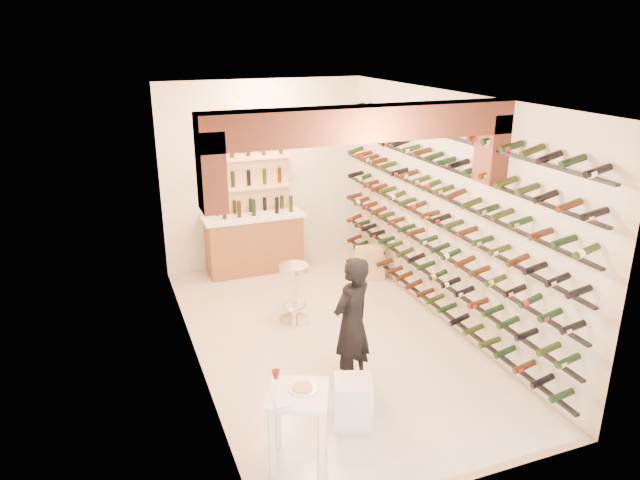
{
  "coord_description": "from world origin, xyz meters",
  "views": [
    {
      "loc": [
        -2.65,
        -6.58,
        3.92
      ],
      "look_at": [
        0.0,
        0.3,
        1.3
      ],
      "focal_mm": 32.97,
      "sensor_mm": 36.0,
      "label": 1
    }
  ],
  "objects_px": {
    "tasting_table": "(298,405)",
    "wine_rack": "(433,216)",
    "chrome_barstool": "(294,289)",
    "white_stool": "(353,401)",
    "crate_lower": "(369,269)",
    "back_counter": "(254,241)",
    "person": "(352,323)"
  },
  "relations": [
    {
      "from": "tasting_table",
      "to": "wine_rack",
      "type": "bearing_deg",
      "value": 63.38
    },
    {
      "from": "wine_rack",
      "to": "tasting_table",
      "type": "bearing_deg",
      "value": -140.91
    },
    {
      "from": "chrome_barstool",
      "to": "white_stool",
      "type": "bearing_deg",
      "value": -93.77
    },
    {
      "from": "chrome_barstool",
      "to": "crate_lower",
      "type": "xyz_separation_m",
      "value": [
        1.68,
        1.06,
        -0.35
      ]
    },
    {
      "from": "tasting_table",
      "to": "white_stool",
      "type": "xyz_separation_m",
      "value": [
        0.75,
        0.41,
        -0.41
      ]
    },
    {
      "from": "wine_rack",
      "to": "tasting_table",
      "type": "distance_m",
      "value": 3.61
    },
    {
      "from": "back_counter",
      "to": "person",
      "type": "bearing_deg",
      "value": -88.03
    },
    {
      "from": "back_counter",
      "to": "white_stool",
      "type": "height_order",
      "value": "back_counter"
    },
    {
      "from": "wine_rack",
      "to": "back_counter",
      "type": "xyz_separation_m",
      "value": [
        -1.83,
        2.65,
        -1.02
      ]
    },
    {
      "from": "tasting_table",
      "to": "chrome_barstool",
      "type": "xyz_separation_m",
      "value": [
        0.91,
        2.81,
        -0.16
      ]
    },
    {
      "from": "tasting_table",
      "to": "chrome_barstool",
      "type": "distance_m",
      "value": 2.96
    },
    {
      "from": "back_counter",
      "to": "crate_lower",
      "type": "bearing_deg",
      "value": -30.18
    },
    {
      "from": "person",
      "to": "chrome_barstool",
      "type": "bearing_deg",
      "value": -114.52
    },
    {
      "from": "chrome_barstool",
      "to": "wine_rack",
      "type": "bearing_deg",
      "value": -18.44
    },
    {
      "from": "back_counter",
      "to": "chrome_barstool",
      "type": "distance_m",
      "value": 2.05
    },
    {
      "from": "wine_rack",
      "to": "chrome_barstool",
      "type": "relative_size",
      "value": 6.6
    },
    {
      "from": "white_stool",
      "to": "chrome_barstool",
      "type": "distance_m",
      "value": 2.42
    },
    {
      "from": "crate_lower",
      "to": "person",
      "type": "bearing_deg",
      "value": -119.24
    },
    {
      "from": "wine_rack",
      "to": "back_counter",
      "type": "distance_m",
      "value": 3.38
    },
    {
      "from": "wine_rack",
      "to": "crate_lower",
      "type": "distance_m",
      "value": 2.18
    },
    {
      "from": "wine_rack",
      "to": "white_stool",
      "type": "height_order",
      "value": "wine_rack"
    },
    {
      "from": "person",
      "to": "chrome_barstool",
      "type": "xyz_separation_m",
      "value": [
        -0.11,
        1.75,
        -0.3
      ]
    },
    {
      "from": "back_counter",
      "to": "person",
      "type": "xyz_separation_m",
      "value": [
        0.13,
        -3.79,
        0.26
      ]
    },
    {
      "from": "white_stool",
      "to": "crate_lower",
      "type": "xyz_separation_m",
      "value": [
        1.83,
        3.46,
        -0.1
      ]
    },
    {
      "from": "wine_rack",
      "to": "person",
      "type": "relative_size",
      "value": 3.57
    },
    {
      "from": "white_stool",
      "to": "tasting_table",
      "type": "bearing_deg",
      "value": -151.47
    },
    {
      "from": "tasting_table",
      "to": "chrome_barstool",
      "type": "height_order",
      "value": "tasting_table"
    },
    {
      "from": "wine_rack",
      "to": "back_counter",
      "type": "height_order",
      "value": "wine_rack"
    },
    {
      "from": "crate_lower",
      "to": "tasting_table",
      "type": "bearing_deg",
      "value": -123.77
    },
    {
      "from": "white_stool",
      "to": "person",
      "type": "relative_size",
      "value": 0.31
    },
    {
      "from": "back_counter",
      "to": "white_stool",
      "type": "distance_m",
      "value": 4.46
    },
    {
      "from": "tasting_table",
      "to": "person",
      "type": "relative_size",
      "value": 0.61
    }
  ]
}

